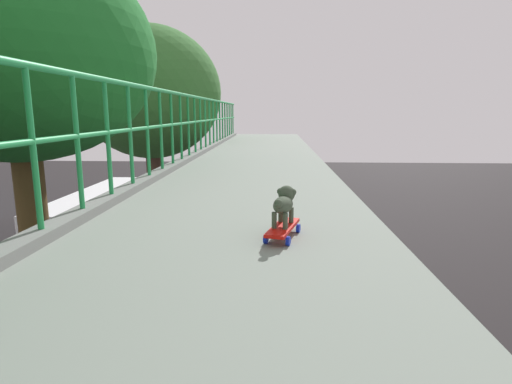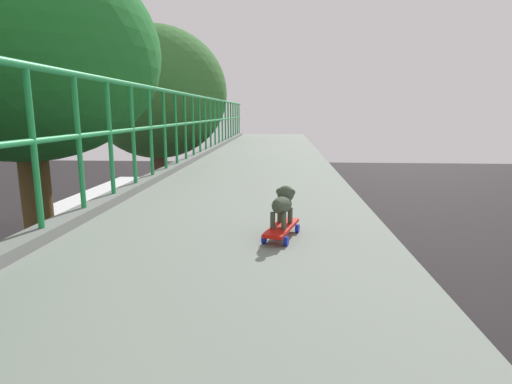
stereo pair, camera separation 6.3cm
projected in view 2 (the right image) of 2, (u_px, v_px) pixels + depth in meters
city_bus at (106, 215)px, 22.34m from camera, size 2.57×10.45×3.01m
roadside_tree_mid at (23, 61)px, 6.36m from camera, size 4.20×4.20×9.79m
roadside_tree_far at (157, 96)px, 13.29m from camera, size 4.51×4.51×9.92m
toy_skateboard at (281, 229)px, 3.01m from camera, size 0.28×0.53×0.09m
small_dog at (283, 202)px, 3.02m from camera, size 0.20×0.35×0.28m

